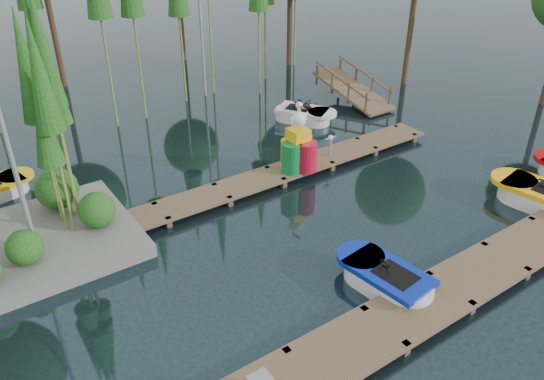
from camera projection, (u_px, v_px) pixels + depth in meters
ground_plane at (267, 237)px, 14.75m from camera, size 90.00×90.00×0.00m
near_dock at (384, 327)px, 11.44m from camera, size 18.00×1.50×0.50m
far_dock at (249, 183)px, 16.91m from camera, size 15.00×1.20×0.50m
ramp at (353, 89)px, 23.50m from camera, size 1.50×3.94×1.49m
boat_blue at (386, 279)px, 12.77m from camera, size 1.50×2.77×0.89m
boat_yellow_near at (541, 198)px, 16.00m from camera, size 1.85×3.19×1.01m
boat_white_far at (304, 115)px, 21.75m from camera, size 2.36×2.83×1.23m
yellow_barrel at (291, 154)px, 17.42m from camera, size 0.67×0.67×1.00m
drum_cluster at (300, 149)px, 17.33m from camera, size 1.34×1.23×2.31m
seagull_post at (330, 142)px, 18.25m from camera, size 0.47×0.25×0.75m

